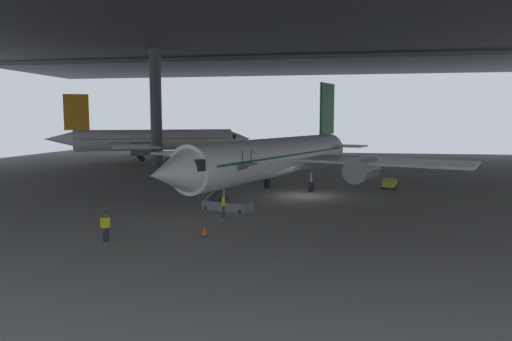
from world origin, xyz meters
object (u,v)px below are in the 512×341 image
Objects in this scene: crew_worker_near_nose at (105,226)px; airplane_distant at (152,140)px; crew_worker_by_stairs at (223,204)px; airplane_main at (280,157)px; boarding_stairs at (228,201)px; baggage_tug at (390,183)px; traffic_cone_orange at (205,231)px.

airplane_distant is at bearing 109.52° from crew_worker_near_nose.
airplane_main is at bearing 77.60° from crew_worker_by_stairs.
crew_worker_near_nose is 8.84m from crew_worker_by_stairs.
boarding_stairs is at bearing -107.01° from airplane_main.
airplane_main is 9.76m from boarding_stairs.
crew_worker_near_nose is 1.00× the size of crew_worker_by_stairs.
crew_worker_near_nose is at bearing -127.14° from baggage_tug.
boarding_stairs is at bearing -134.20° from baggage_tug.
crew_worker_near_nose reaches higher than baggage_tug.
traffic_cone_orange is 24.62m from baggage_tug.
crew_worker_near_nose is 0.66× the size of baggage_tug.
baggage_tug is (12.82, 15.90, -0.37)m from crew_worker_by_stairs.
crew_worker_near_nose reaches higher than traffic_cone_orange.
crew_worker_near_nose is (-4.60, -9.89, 0.18)m from boarding_stairs.
airplane_main is 39.56m from airplane_distant.
airplane_main is at bearing 81.88° from traffic_cone_orange.
crew_worker_by_stairs is 5.24m from traffic_cone_orange.
airplane_main reaches higher than airplane_distant.
baggage_tug is at bearing 52.86° from crew_worker_near_nose.
airplane_distant is 52.57m from traffic_cone_orange.
airplane_main is 54.44× the size of traffic_cone_orange.
traffic_cone_orange is (22.56, -47.39, -3.00)m from airplane_distant.
crew_worker_by_stairs is at bearing -128.88° from baggage_tug.
boarding_stairs is at bearing 65.02° from crew_worker_near_nose.
airplane_main is 20.66× the size of crew_worker_by_stairs.
airplane_main reaches higher than crew_worker_near_nose.
airplane_main reaches higher than baggage_tug.
baggage_tug is at bearing -36.73° from airplane_distant.
traffic_cone_orange is at bearing -120.99° from baggage_tug.
airplane_main reaches higher than crew_worker_by_stairs.
boarding_stairs is 2.50m from crew_worker_by_stairs.
crew_worker_by_stairs reaches higher than crew_worker_near_nose.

